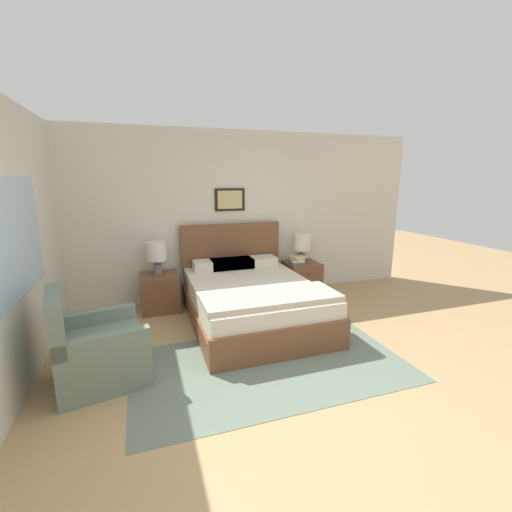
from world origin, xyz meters
The scene contains 14 objects.
ground_plane centered at (0.00, 0.00, 0.00)m, with size 16.00×16.00×0.00m, color tan.
wall_back centered at (0.00, 3.04, 1.30)m, with size 6.80×0.09×2.60m.
wall_left centered at (-2.23, 1.49, 1.30)m, with size 0.08×5.41×2.60m.
area_rug_main centered at (0.03, 0.77, 0.00)m, with size 2.76×1.58×0.01m.
bed centered at (0.19, 1.91, 0.31)m, with size 1.58×2.17×1.19m.
armchair centered at (-1.62, 1.03, 0.30)m, with size 0.91×0.88×0.91m.
nightstand_near_window centered at (-0.95, 2.70, 0.27)m, with size 0.52×0.54×0.53m.
nightstand_by_door centered at (1.32, 2.70, 0.27)m, with size 0.52×0.54×0.53m.
table_lamp_near_window centered at (-0.96, 2.73, 0.85)m, with size 0.28×0.28×0.47m.
table_lamp_by_door centered at (1.32, 2.73, 0.85)m, with size 0.28×0.28×0.47m.
book_thick_bottom centered at (1.20, 2.65, 0.56)m, with size 0.23×0.24×0.04m.
book_hardcover_middle centered at (1.20, 2.65, 0.59)m, with size 0.23×0.27×0.04m.
book_novel_upper centered at (1.20, 2.65, 0.63)m, with size 0.19×0.25×0.03m.
book_slim_near_top centered at (1.20, 2.65, 0.65)m, with size 0.24×0.27×0.03m.
Camera 1 is at (-1.13, -2.21, 1.88)m, focal length 24.00 mm.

